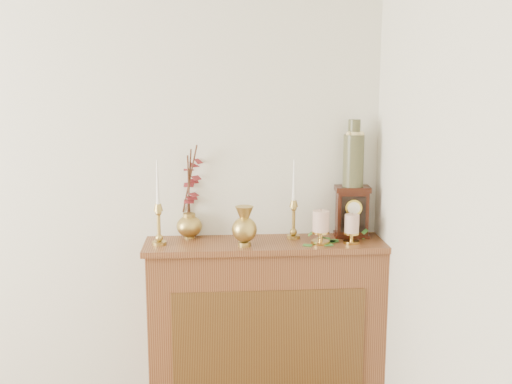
{
  "coord_description": "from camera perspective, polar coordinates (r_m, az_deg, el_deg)",
  "views": [
    {
      "loc": [
        1.14,
        -0.85,
        1.72
      ],
      "look_at": [
        1.34,
        2.05,
        1.2
      ],
      "focal_mm": 42.0,
      "sensor_mm": 36.0,
      "label": 1
    }
  ],
  "objects": [
    {
      "name": "ceramic_vase",
      "position": [
        3.12,
        9.27,
        3.35
      ],
      "size": [
        0.11,
        0.11,
        0.35
      ],
      "rotation": [
        0.0,
        0.0,
        -0.08
      ],
      "color": "#1A342A",
      "rests_on": "mantel_clock"
    },
    {
      "name": "pillar_candle_right",
      "position": [
        3.04,
        9.11,
        -3.34
      ],
      "size": [
        0.08,
        0.08,
        0.16
      ],
      "rotation": [
        0.0,
        0.0,
        0.15
      ],
      "color": "gold",
      "rests_on": "console_shelf"
    },
    {
      "name": "ivy_garland",
      "position": [
        3.07,
        7.12,
        -4.51
      ],
      "size": [
        0.41,
        0.16,
        0.07
      ],
      "rotation": [
        0.0,
        0.0,
        -0.33
      ],
      "color": "#346D29",
      "rests_on": "console_shelf"
    },
    {
      "name": "bud_vase",
      "position": [
        2.95,
        -1.11,
        -3.32
      ],
      "size": [
        0.12,
        0.12,
        0.2
      ],
      "rotation": [
        0.0,
        0.0,
        0.08
      ],
      "color": "tan",
      "rests_on": "console_shelf"
    },
    {
      "name": "mantel_clock",
      "position": [
        3.17,
        9.13,
        -1.89
      ],
      "size": [
        0.19,
        0.14,
        0.27
      ],
      "rotation": [
        0.0,
        0.0,
        -0.08
      ],
      "color": "#34120A",
      "rests_on": "console_shelf"
    },
    {
      "name": "pillar_candle_left",
      "position": [
        3.01,
        6.19,
        -3.19
      ],
      "size": [
        0.09,
        0.09,
        0.18
      ],
      "rotation": [
        0.0,
        0.0,
        0.37
      ],
      "color": "gold",
      "rests_on": "console_shelf"
    },
    {
      "name": "ginger_jar",
      "position": [
        3.13,
        -6.15,
        -0.31
      ],
      "size": [
        0.2,
        0.21,
        0.49
      ],
      "rotation": [
        0.0,
        0.0,
        0.35
      ],
      "color": "tan",
      "rests_on": "console_shelf"
    },
    {
      "name": "candlestick_left",
      "position": [
        3.0,
        -9.27,
        -2.41
      ],
      "size": [
        0.07,
        0.07,
        0.43
      ],
      "rotation": [
        0.0,
        0.0,
        -0.17
      ],
      "color": "tan",
      "rests_on": "console_shelf"
    },
    {
      "name": "candlestick_center",
      "position": [
        3.1,
        3.6,
        -2.0
      ],
      "size": [
        0.07,
        0.07,
        0.41
      ],
      "rotation": [
        0.0,
        0.0,
        -0.05
      ],
      "color": "tan",
      "rests_on": "console_shelf"
    },
    {
      "name": "console_shelf",
      "position": [
        3.22,
        0.98,
        -13.23
      ],
      "size": [
        1.24,
        0.34,
        0.93
      ],
      "color": "brown",
      "rests_on": "ground"
    }
  ]
}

